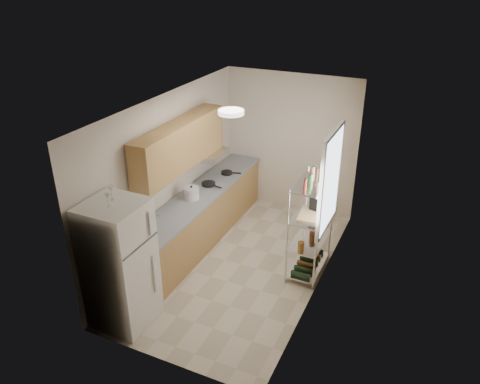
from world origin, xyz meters
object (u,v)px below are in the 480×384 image
object	(u,v)px
cutting_board	(312,215)
espresso_machine	(319,200)
frying_pan_large	(208,184)
refrigerator	(120,265)
rice_cooker	(192,193)

from	to	relation	value
cutting_board	espresso_machine	world-z (taller)	espresso_machine
frying_pan_large	espresso_machine	distance (m)	2.03
cutting_board	espresso_machine	distance (m)	0.27
espresso_machine	refrigerator	bearing A→B (deg)	-121.48
frying_pan_large	cutting_board	world-z (taller)	cutting_board
frying_pan_large	cutting_board	size ratio (longest dim) A/B	0.51
rice_cooker	cutting_board	bearing A→B (deg)	1.52
rice_cooker	cutting_board	size ratio (longest dim) A/B	0.51
frying_pan_large	cutting_board	bearing A→B (deg)	-3.23
cutting_board	espresso_machine	xyz separation A→B (m)	(0.02, 0.23, 0.14)
refrigerator	frying_pan_large	size ratio (longest dim) A/B	7.31
refrigerator	rice_cooker	distance (m)	1.95
refrigerator	rice_cooker	bearing A→B (deg)	92.00
espresso_machine	cutting_board	bearing A→B (deg)	-86.55
refrigerator	cutting_board	distance (m)	2.77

